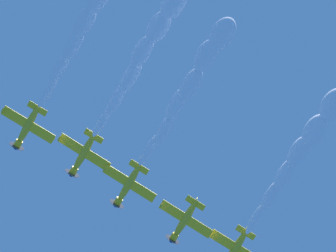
{
  "coord_description": "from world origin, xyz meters",
  "views": [
    {
      "loc": [
        -14.16,
        -8.65,
        1.83
      ],
      "look_at": [
        -5.33,
        -7.19,
        90.08
      ],
      "focal_mm": 60.94,
      "sensor_mm": 36.0,
      "label": 1
    }
  ],
  "objects_px": {
    "airplane_lead": "(27,127)",
    "airplane_right_wingman": "(128,185)",
    "airplane_left_wingman": "(83,154)",
    "airplane_outer_left": "(184,221)",
    "airplane_outer_right": "(234,250)"
  },
  "relations": [
    {
      "from": "airplane_right_wingman",
      "to": "airplane_outer_right",
      "type": "distance_m",
      "value": 20.06
    },
    {
      "from": "airplane_lead",
      "to": "airplane_outer_right",
      "type": "bearing_deg",
      "value": -49.59
    },
    {
      "from": "airplane_left_wingman",
      "to": "airplane_outer_left",
      "type": "relative_size",
      "value": 1.0
    },
    {
      "from": "airplane_left_wingman",
      "to": "airplane_outer_left",
      "type": "distance_m",
      "value": 19.36
    },
    {
      "from": "airplane_lead",
      "to": "airplane_outer_left",
      "type": "relative_size",
      "value": 1.01
    },
    {
      "from": "airplane_left_wingman",
      "to": "airplane_lead",
      "type": "bearing_deg",
      "value": 126.49
    },
    {
      "from": "airplane_right_wingman",
      "to": "airplane_outer_left",
      "type": "xyz_separation_m",
      "value": [
        7.14,
        -7.88,
        -0.13
      ]
    },
    {
      "from": "airplane_outer_left",
      "to": "airplane_outer_right",
      "type": "bearing_deg",
      "value": -49.6
    },
    {
      "from": "airplane_left_wingman",
      "to": "airplane_right_wingman",
      "type": "height_order",
      "value": "airplane_left_wingman"
    },
    {
      "from": "airplane_right_wingman",
      "to": "airplane_left_wingman",
      "type": "bearing_deg",
      "value": 132.69
    },
    {
      "from": "airplane_lead",
      "to": "airplane_right_wingman",
      "type": "relative_size",
      "value": 1.01
    },
    {
      "from": "airplane_left_wingman",
      "to": "airplane_right_wingman",
      "type": "relative_size",
      "value": 1.0
    },
    {
      "from": "airplane_right_wingman",
      "to": "airplane_outer_left",
      "type": "relative_size",
      "value": 1.0
    },
    {
      "from": "airplane_left_wingman",
      "to": "airplane_outer_left",
      "type": "bearing_deg",
      "value": -47.59
    },
    {
      "from": "airplane_lead",
      "to": "airplane_left_wingman",
      "type": "bearing_deg",
      "value": -53.51
    }
  ]
}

